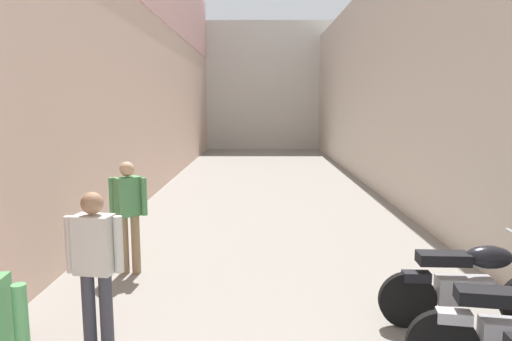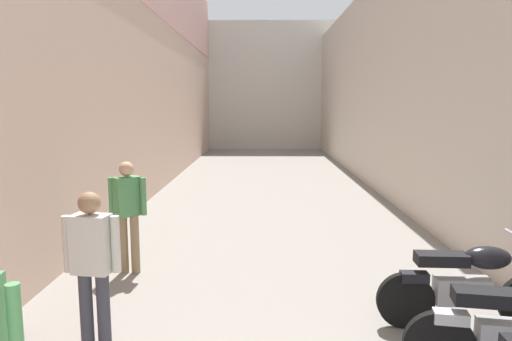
# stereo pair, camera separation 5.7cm
# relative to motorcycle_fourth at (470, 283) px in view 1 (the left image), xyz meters

# --- Properties ---
(ground_plane) EXTENTS (39.52, 39.52, 0.00)m
(ground_plane) POSITION_rel_motorcycle_fourth_xyz_m (-2.00, 5.76, -0.50)
(ground_plane) COLOR gray
(building_left) EXTENTS (0.45, 23.52, 8.36)m
(building_left) POSITION_rel_motorcycle_fourth_xyz_m (-5.13, 7.73, 3.73)
(building_left) COLOR beige
(building_left) RESTS_ON ground
(building_right) EXTENTS (0.45, 23.52, 5.82)m
(building_right) POSITION_rel_motorcycle_fourth_xyz_m (1.14, 7.76, 2.41)
(building_right) COLOR beige
(building_right) RESTS_ON ground
(building_far_end) EXTENTS (8.87, 2.00, 6.59)m
(building_far_end) POSITION_rel_motorcycle_fourth_xyz_m (-2.00, 20.52, 2.79)
(building_far_end) COLOR beige
(building_far_end) RESTS_ON ground
(motorcycle_fourth) EXTENTS (1.85, 0.58, 1.04)m
(motorcycle_fourth) POSITION_rel_motorcycle_fourth_xyz_m (0.00, 0.00, 0.00)
(motorcycle_fourth) COLOR black
(motorcycle_fourth) RESTS_ON ground
(pedestrian_mid_alley) EXTENTS (0.52, 0.25, 1.57)m
(pedestrian_mid_alley) POSITION_rel_motorcycle_fourth_xyz_m (-3.68, -0.58, 0.42)
(pedestrian_mid_alley) COLOR #383842
(pedestrian_mid_alley) RESTS_ON ground
(pedestrian_further_down) EXTENTS (0.52, 0.37, 1.57)m
(pedestrian_further_down) POSITION_rel_motorcycle_fourth_xyz_m (-3.99, 1.58, 0.42)
(pedestrian_further_down) COLOR #8C7251
(pedestrian_further_down) RESTS_ON ground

